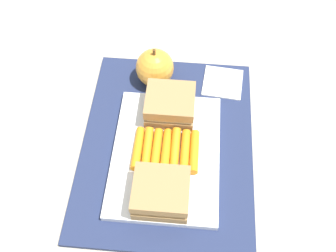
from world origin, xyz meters
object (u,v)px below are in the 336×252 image
(food_tray, at_px, (166,154))
(apple, at_px, (155,68))
(carrot_sticks_bundle, at_px, (166,150))
(sandwich_half_right, at_px, (170,105))
(paper_napkin, at_px, (223,83))
(sandwich_half_left, at_px, (161,193))

(food_tray, bearing_deg, apple, 12.16)
(carrot_sticks_bundle, xyz_separation_m, apple, (0.16, 0.03, 0.01))
(sandwich_half_right, xyz_separation_m, paper_napkin, (0.08, -0.09, -0.03))
(apple, height_order, paper_napkin, apple)
(food_tray, height_order, sandwich_half_right, sandwich_half_right)
(carrot_sticks_bundle, relative_size, apple, 1.31)
(food_tray, distance_m, paper_napkin, 0.18)
(apple, bearing_deg, sandwich_half_left, -171.81)
(sandwich_half_left, bearing_deg, sandwich_half_right, 0.00)
(sandwich_half_right, relative_size, paper_napkin, 1.14)
(paper_napkin, bearing_deg, sandwich_half_right, 132.30)
(sandwich_half_right, xyz_separation_m, carrot_sticks_bundle, (-0.08, 0.00, -0.02))
(sandwich_half_left, height_order, apple, apple)
(food_tray, height_order, sandwich_half_left, sandwich_half_left)
(apple, distance_m, paper_napkin, 0.13)
(food_tray, relative_size, paper_napkin, 3.29)
(food_tray, height_order, apple, apple)
(sandwich_half_right, relative_size, carrot_sticks_bundle, 0.77)
(paper_napkin, bearing_deg, apple, 91.59)
(sandwich_half_left, xyz_separation_m, sandwich_half_right, (0.16, 0.00, 0.00))
(food_tray, relative_size, carrot_sticks_bundle, 2.22)
(sandwich_half_left, relative_size, apple, 1.02)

